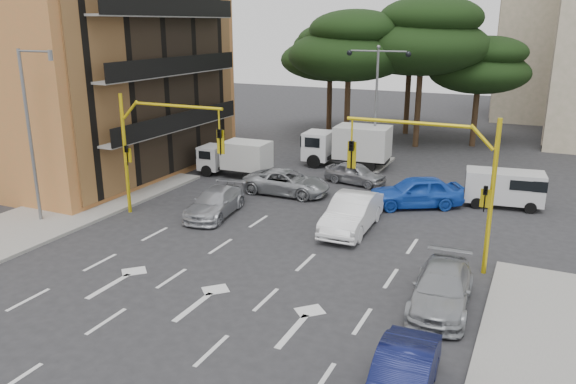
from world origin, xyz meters
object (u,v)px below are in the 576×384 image
Objects in this scene: box_truck_b at (347,146)px; car_silver_wagon at (215,203)px; car_silver_cross_a at (287,182)px; box_truck_a at (235,159)px; street_lamp_center at (377,85)px; car_blue_compact at (416,192)px; signal_mast_left at (153,140)px; street_lamp_left at (32,126)px; car_silver_cross_b at (355,173)px; signal_mast_right at (444,170)px; car_silver_parked at (442,289)px; car_navy_parked at (402,378)px; car_white_hatch at (352,213)px; van_white at (504,189)px.

car_silver_wagon is at bearing 163.86° from box_truck_b.
car_silver_cross_a is 1.06× the size of box_truck_a.
car_blue_compact is at bearing -58.05° from street_lamp_center.
car_blue_compact is at bearing 32.11° from signal_mast_left.
street_lamp_left is 2.14× the size of car_silver_cross_b.
signal_mast_right is at bearing -15.36° from car_silver_wagon.
car_silver_parked is 1.01× the size of box_truck_a.
signal_mast_left reaches higher than car_silver_wagon.
signal_mast_right reaches higher than car_blue_compact.
car_silver_parked reaches higher than car_navy_parked.
box_truck_b reaches higher than car_blue_compact.
car_white_hatch is at bearing 21.09° from street_lamp_left.
street_lamp_center is at bearing 62.68° from car_silver_wagon.
car_silver_wagon is 1.17× the size of van_white.
box_truck_b is (-1.69, -0.50, -4.02)m from street_lamp_center.
signal_mast_left reaches higher than car_silver_parked.
car_navy_parked is 5.46m from car_silver_parked.
signal_mast_left is 18.00m from van_white.
car_navy_parked is (10.31, -15.15, -0.00)m from car_silver_cross_a.
signal_mast_right reaches higher than car_white_hatch.
street_lamp_center reaches higher than box_truck_a.
car_silver_parked is (7.60, -17.44, -4.75)m from street_lamp_center.
box_truck_b reaches higher than box_truck_a.
signal_mast_left is 15.65m from street_lamp_center.
signal_mast_left is (-13.61, 0.00, 0.00)m from signal_mast_right.
street_lamp_left is (-4.49, -2.99, 0.84)m from signal_mast_left.
van_white is at bearing -89.28° from box_truck_a.
signal_mast_left is at bearing 155.78° from box_truck_b.
car_navy_parked is (14.40, -8.89, -3.21)m from signal_mast_left.
street_lamp_center reaches higher than signal_mast_left.
car_silver_parked is (14.40, -3.43, -3.21)m from signal_mast_left.
car_blue_compact is 1.24× the size of van_white.
car_silver_cross_b is (11.40, 12.89, -4.09)m from street_lamp_left.
street_lamp_left is at bearing -155.29° from car_silver_wagon.
car_silver_cross_a is at bearing -109.29° from street_lamp_center.
car_silver_cross_a is at bearing 168.50° from box_truck_b.
car_silver_parked is 12.47m from van_white.
signal_mast_left is 1.55× the size of van_white.
car_silver_cross_b is 0.81× the size of car_silver_parked.
car_silver_cross_a is (-5.18, 3.95, -0.15)m from car_white_hatch.
car_blue_compact is 4.60m from van_white.
car_silver_parked is (18.89, -0.44, -4.05)m from street_lamp_left.
signal_mast_right is at bearing -64.09° from street_lamp_center.
signal_mast_left is 10.03m from car_white_hatch.
street_lamp_left is at bearing 148.66° from car_silver_cross_b.
car_silver_wagon is 1.21× the size of car_silver_cross_b.
car_white_hatch is 1.30× the size of van_white.
street_lamp_center reaches higher than box_truck_b.
street_lamp_left is 1.39× the size of box_truck_b.
car_silver_wagon is at bearing 154.30° from car_silver_parked.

